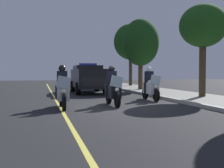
{
  "coord_description": "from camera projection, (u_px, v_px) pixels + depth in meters",
  "views": [
    {
      "loc": [
        11.4,
        -3.12,
        1.42
      ],
      "look_at": [
        -0.69,
        0.0,
        0.9
      ],
      "focal_mm": 44.65,
      "sensor_mm": 36.0,
      "label": 1
    }
  ],
  "objects": [
    {
      "name": "tree_far_back",
      "position": [
        141.0,
        43.0,
        21.81
      ],
      "size": [
        2.88,
        2.88,
        5.52
      ],
      "color": "#4C3823",
      "rests_on": "sidewalk_strip"
    },
    {
      "name": "tree_mid_block",
      "position": [
        203.0,
        27.0,
        15.18
      ],
      "size": [
        2.57,
        2.57,
        5.05
      ],
      "color": "#42301E",
      "rests_on": "sidewalk_strip"
    },
    {
      "name": "curb_strip",
      "position": [
        184.0,
        102.0,
        12.67
      ],
      "size": [
        48.0,
        0.24,
        0.15
      ],
      "primitive_type": "cube",
      "color": "#9E9B93",
      "rests_on": "ground"
    },
    {
      "name": "lane_stripe_center",
      "position": [
        60.0,
        107.0,
        11.28
      ],
      "size": [
        48.0,
        0.12,
        0.01
      ],
      "primitive_type": "cube",
      "color": "#E0D14C",
      "rests_on": "ground"
    },
    {
      "name": "police_suv",
      "position": [
        88.0,
        78.0,
        19.17
      ],
      "size": [
        4.92,
        2.11,
        2.05
      ],
      "color": "black",
      "rests_on": "ground"
    },
    {
      "name": "sidewalk_strip",
      "position": [
        221.0,
        101.0,
        13.15
      ],
      "size": [
        48.0,
        3.6,
        0.1
      ],
      "primitive_type": "cube",
      "color": "gray",
      "rests_on": "ground"
    },
    {
      "name": "police_motorcycle_lead_left",
      "position": [
        62.0,
        91.0,
        10.95
      ],
      "size": [
        2.14,
        0.56,
        1.72
      ],
      "color": "black",
      "rests_on": "ground"
    },
    {
      "name": "police_motorcycle_lead_right",
      "position": [
        113.0,
        89.0,
        11.92
      ],
      "size": [
        2.14,
        0.56,
        1.72
      ],
      "color": "black",
      "rests_on": "ground"
    },
    {
      "name": "ground_plane",
      "position": [
        116.0,
        106.0,
        11.87
      ],
      "size": [
        80.0,
        80.0,
        0.0
      ],
      "primitive_type": "plane",
      "color": "black"
    },
    {
      "name": "police_motorcycle_trailing",
      "position": [
        150.0,
        87.0,
        14.23
      ],
      "size": [
        2.14,
        0.56,
        1.72
      ],
      "color": "black",
      "rests_on": "ground"
    },
    {
      "name": "tree_behind_suv",
      "position": [
        131.0,
        42.0,
        28.13
      ],
      "size": [
        3.41,
        3.41,
        6.23
      ],
      "color": "#42301E",
      "rests_on": "sidewalk_strip"
    }
  ]
}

